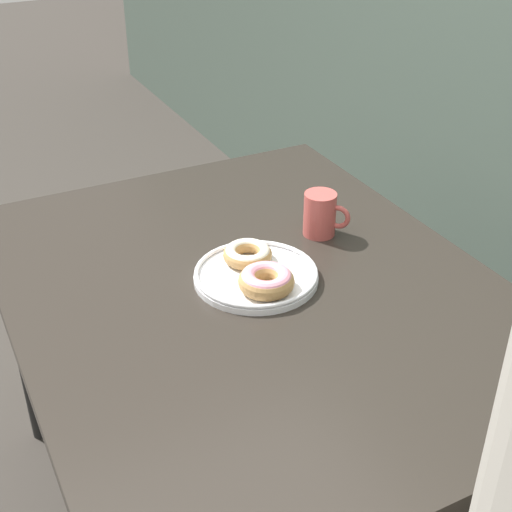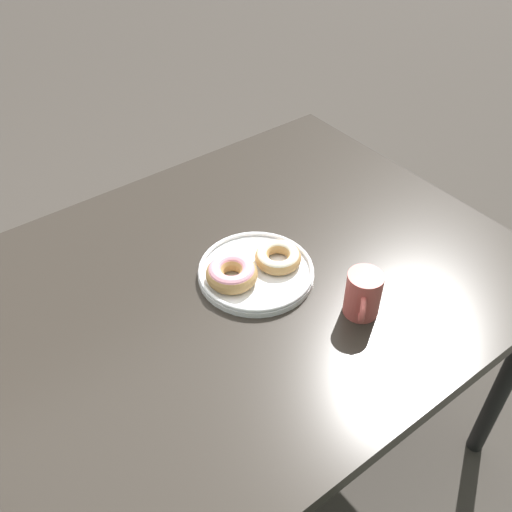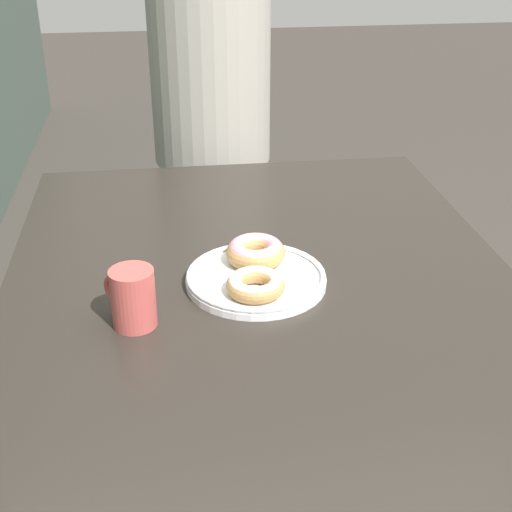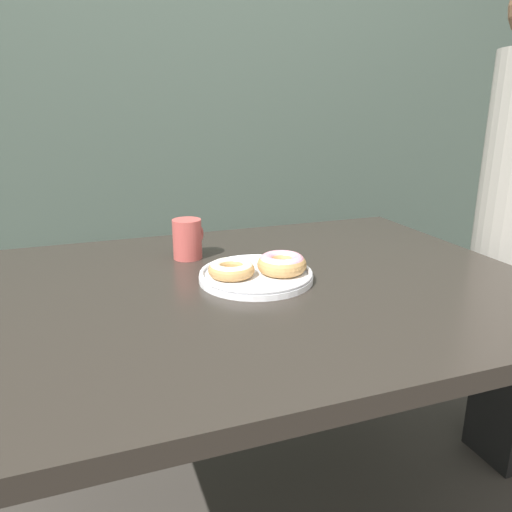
{
  "view_description": "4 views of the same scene",
  "coord_description": "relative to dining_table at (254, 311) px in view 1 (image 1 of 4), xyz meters",
  "views": [
    {
      "loc": [
        1.13,
        -0.44,
        1.6
      ],
      "look_at": [
        -0.02,
        0.14,
        0.81
      ],
      "focal_mm": 50.0,
      "sensor_mm": 36.0,
      "label": 1
    },
    {
      "loc": [
        0.56,
        0.91,
        1.67
      ],
      "look_at": [
        -0.02,
        0.14,
        0.81
      ],
      "focal_mm": 40.0,
      "sensor_mm": 36.0,
      "label": 2
    },
    {
      "loc": [
        -1.2,
        0.3,
        1.44
      ],
      "look_at": [
        -0.02,
        0.14,
        0.81
      ],
      "focal_mm": 50.0,
      "sensor_mm": 36.0,
      "label": 3
    },
    {
      "loc": [
        -0.4,
        -0.9,
        1.16
      ],
      "look_at": [
        -0.02,
        0.14,
        0.81
      ],
      "focal_mm": 35.0,
      "sensor_mm": 36.0,
      "label": 4
    }
  ],
  "objects": [
    {
      "name": "coffee_mug",
      "position": [
        -0.13,
        0.24,
        0.12
      ],
      "size": [
        0.1,
        0.09,
        0.11
      ],
      "color": "#B74C47",
      "rests_on": "dining_table"
    },
    {
      "name": "donut_plate",
      "position": [
        -0.01,
        0.01,
        0.09
      ],
      "size": [
        0.27,
        0.27,
        0.06
      ],
      "color": "white",
      "rests_on": "dining_table"
    },
    {
      "name": "dining_table",
      "position": [
        0.0,
        0.0,
        0.0
      ],
      "size": [
        1.28,
        1.0,
        0.75
      ],
      "color": "#28231E",
      "rests_on": "ground_plane"
    }
  ]
}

